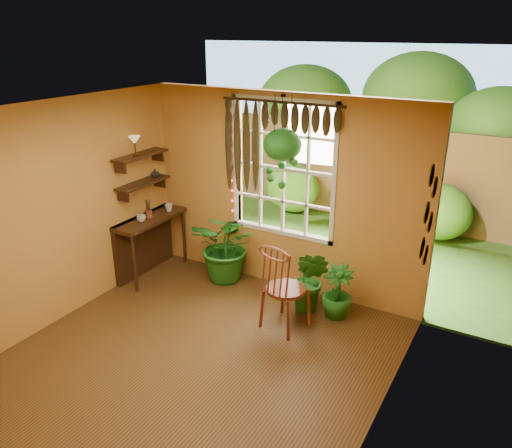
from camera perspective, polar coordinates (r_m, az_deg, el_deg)
The scene contains 23 objects.
floor at distance 5.67m, azimuth -8.13°, elevation -16.15°, with size 4.50×4.50×0.00m, color brown.
ceiling at distance 4.56m, azimuth -9.93°, elevation 11.83°, with size 4.50×4.50×0.00m, color silver.
wall_back at distance 6.73m, azimuth 3.01°, elevation 3.38°, with size 4.00×4.00×0.00m, color #C98F44.
wall_left at distance 6.34m, azimuth -23.27°, elevation 0.42°, with size 4.50×4.50×0.00m, color #C98F44.
wall_right at distance 4.14m, azimuth 13.66°, elevation -9.56°, with size 4.50×4.50×0.00m, color #C98F44.
window at distance 6.65m, azimuth 3.19°, elevation 6.32°, with size 1.52×0.10×1.86m.
valance_vine at distance 6.46m, azimuth 2.12°, elevation 11.12°, with size 1.70×0.12×1.10m.
string_lights at distance 6.93m, azimuth -2.81°, elevation 7.37°, with size 0.03×0.03×1.54m, color #FF2633, non-canonical shape.
wall_plates at distance 5.65m, azimuth 18.99°, elevation 0.74°, with size 0.04×0.32×1.10m, color beige, non-canonical shape.
counter_ledge at distance 7.54m, azimuth -12.46°, elevation -1.54°, with size 0.40×1.20×0.90m.
shelf_lower at distance 7.24m, azimuth -12.79°, elevation 4.59°, with size 0.25×0.90×0.04m, color #34200E.
shelf_upper at distance 7.13m, azimuth -13.06°, elevation 7.67°, with size 0.25×0.90×0.04m, color #34200E.
backyard at distance 10.88m, azimuth 15.48°, elevation 9.33°, with size 14.00×10.00×12.00m.
windsor_chair at distance 6.10m, azimuth 3.18°, elevation -8.67°, with size 0.58×0.60×1.31m.
potted_plant_left at distance 7.15m, azimuth -3.26°, elevation -2.51°, with size 0.96×0.83×1.06m, color #164C14.
potted_plant_mid at distance 6.43m, azimuth 6.21°, elevation -6.44°, with size 0.49×0.39×0.89m, color #164C14.
potted_plant_right at distance 6.41m, azimuth 9.26°, elevation -7.65°, with size 0.39×0.39×0.70m, color #164C14.
hanging_basket at distance 6.33m, azimuth 3.02°, elevation 8.53°, with size 0.48×0.48×1.16m.
cup_a at distance 7.18m, azimuth -12.97°, elevation 0.65°, with size 0.13×0.13×0.10m, color silver.
cup_b at distance 7.51m, azimuth -9.94°, elevation 1.85°, with size 0.12×0.12×0.11m, color beige.
brush_jar at distance 7.29m, azimuth -12.19°, elevation 1.73°, with size 0.09×0.09×0.34m.
shelf_vase at distance 7.40m, azimuth -11.46°, elevation 5.73°, with size 0.12×0.12×0.13m, color #B2AD99.
tiffany_lamp at distance 7.00m, azimuth -13.71°, elevation 9.17°, with size 0.16×0.16×0.27m.
Camera 1 is at (2.88, -3.46, 3.45)m, focal length 35.00 mm.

